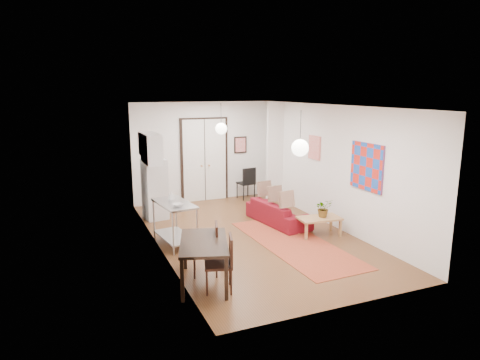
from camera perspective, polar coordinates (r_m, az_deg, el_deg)
name	(u,v)px	position (r m, az deg, el deg)	size (l,w,h in m)	color
floor	(252,235)	(9.78, 1.64, -7.40)	(7.00, 7.00, 0.00)	brown
ceiling	(253,106)	(9.23, 1.75, 9.85)	(4.20, 7.00, 0.02)	white
wall_back	(204,152)	(12.63, -4.83, 3.78)	(4.20, 0.02, 2.90)	white
wall_front	(351,215)	(6.45, 14.56, -4.55)	(4.20, 0.02, 2.90)	white
wall_left	(158,180)	(8.76, -10.93, -0.05)	(0.02, 7.00, 2.90)	white
wall_right	(333,166)	(10.42, 12.30, 1.80)	(0.02, 7.00, 2.90)	white
double_doors	(205,160)	(12.62, -4.75, 2.63)	(1.44, 0.06, 2.50)	white
stub_partition	(275,153)	(12.45, 4.67, 3.67)	(0.50, 0.10, 2.90)	white
wall_cabinet	(151,148)	(10.17, -11.77, 4.15)	(0.35, 1.00, 0.70)	silver
painting_popart	(367,167)	(9.39, 16.55, 1.71)	(0.05, 1.00, 1.00)	red
painting_abstract	(315,148)	(11.01, 9.91, 4.28)	(0.05, 0.50, 0.60)	#F6E4CD
poster_back	(240,145)	(12.97, 0.06, 4.71)	(0.40, 0.03, 0.50)	red
print_left	(141,144)	(10.63, -13.09, 4.69)	(0.03, 0.44, 0.54)	#905E3C
pendant_back	(221,129)	(11.12, -2.53, 6.86)	(0.30, 0.30, 0.80)	white
pendant_front	(300,148)	(7.51, 8.01, 4.27)	(0.30, 0.30, 0.80)	white
kilim_rug	(294,243)	(9.35, 7.27, -8.37)	(1.37, 3.66, 0.01)	#A74229
sofa	(278,212)	(10.60, 5.11, -4.33)	(1.88, 0.73, 0.55)	maroon
coffee_table	(319,220)	(9.84, 10.52, -5.23)	(0.99, 0.61, 0.42)	tan
potted_plant	(323,208)	(9.82, 11.07, -3.69)	(0.37, 0.32, 0.41)	#2C622C
kitchen_counter	(175,217)	(9.15, -8.71, -4.96)	(0.76, 1.28, 0.92)	#A6A8AA
bowl	(178,205)	(8.77, -8.31, -3.30)	(0.22, 0.22, 0.05)	silver
soap_bottle	(171,195)	(9.27, -9.17, -2.05)	(0.09, 0.09, 0.19)	teal
fridge	(155,189)	(11.03, -11.29, -1.22)	(0.54, 0.54, 1.54)	silver
dining_table	(204,246)	(7.28, -4.86, -8.74)	(1.15, 1.54, 0.76)	black
dining_chair_near	(204,243)	(7.76, -4.89, -8.43)	(0.56, 0.69, 0.94)	#331810
dining_chair_far	(217,257)	(7.14, -3.15, -10.26)	(0.56, 0.69, 0.94)	#331810
black_side_chair	(245,180)	(12.95, 0.62, 0.06)	(0.50, 0.50, 0.97)	black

